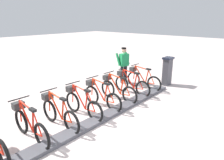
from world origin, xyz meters
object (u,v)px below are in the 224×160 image
Objects in this scene: bike_docked_5 at (58,112)px; worker_near_rack at (124,64)px; bike_docked_6 at (29,124)px; bike_docked_1 at (130,84)px; bike_docked_3 at (101,95)px; bike_docked_2 at (117,89)px; payment_kiosk at (167,71)px; bike_docked_0 at (142,79)px; bike_docked_4 at (82,103)px.

bike_docked_5 is 1.04× the size of worker_near_rack.
bike_docked_5 is at bearing -90.00° from bike_docked_6.
bike_docked_3 is at bearing 90.00° from bike_docked_1.
bike_docked_2 is 3.42m from bike_docked_6.
payment_kiosk is at bearing -105.79° from bike_docked_1.
worker_near_rack is (1.11, -1.84, 0.48)m from bike_docked_2.
bike_docked_0 and bike_docked_4 have the same top height.
bike_docked_4 is at bearing 82.89° from payment_kiosk.
worker_near_rack reaches higher than bike_docked_6.
bike_docked_2 is at bearing 78.75° from payment_kiosk.
bike_docked_0 is at bearing 63.91° from payment_kiosk.
bike_docked_5 is at bearing 90.00° from bike_docked_3.
worker_near_rack is at bearing -58.94° from bike_docked_2.
bike_docked_0 is 5.12m from bike_docked_6.
bike_docked_2 is 1.04× the size of worker_near_rack.
bike_docked_2 is 0.85m from bike_docked_3.
bike_docked_1 is at bearing 90.00° from bike_docked_0.
bike_docked_0 is 1.22m from worker_near_rack.
bike_docked_1 is (0.57, 2.02, -0.24)m from payment_kiosk.
bike_docked_3 is 1.00× the size of bike_docked_4.
worker_near_rack reaches higher than payment_kiosk.
bike_docked_1 is at bearing -90.00° from bike_docked_6.
bike_docked_1 is 1.00× the size of bike_docked_3.
worker_near_rack is at bearing -6.95° from bike_docked_0.
payment_kiosk is at bearing -148.46° from worker_near_rack.
bike_docked_6 is at bearing 90.00° from bike_docked_2.
worker_near_rack is (1.11, -0.99, 0.48)m from bike_docked_1.
bike_docked_2 and bike_docked_4 have the same top height.
bike_docked_0 and bike_docked_2 have the same top height.
worker_near_rack is at bearing -41.71° from bike_docked_1.
bike_docked_2 is at bearing -90.00° from bike_docked_3.
bike_docked_0 is at bearing -90.00° from bike_docked_5.
payment_kiosk is at bearing -96.00° from bike_docked_5.
worker_near_rack reaches higher than bike_docked_3.
bike_docked_5 is 4.57m from worker_near_rack.
payment_kiosk reaches higher than bike_docked_2.
bike_docked_3 is 2.96m from worker_near_rack.
worker_near_rack is (1.11, -0.14, 0.48)m from bike_docked_0.
bike_docked_0 is at bearing 173.05° from worker_near_rack.
bike_docked_5 is at bearing 84.00° from payment_kiosk.
payment_kiosk is at bearing -97.11° from bike_docked_4.
bike_docked_3 and bike_docked_5 have the same top height.
bike_docked_6 is (0.00, 3.42, 0.00)m from bike_docked_2.
worker_near_rack reaches higher than bike_docked_2.
worker_near_rack reaches higher than bike_docked_1.
bike_docked_6 is at bearing 90.00° from bike_docked_3.
bike_docked_2 is 1.00× the size of bike_docked_5.
bike_docked_2 is (0.00, 1.71, 0.00)m from bike_docked_0.
worker_near_rack is at bearing -78.08° from bike_docked_6.
bike_docked_5 is at bearing 90.00° from bike_docked_1.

